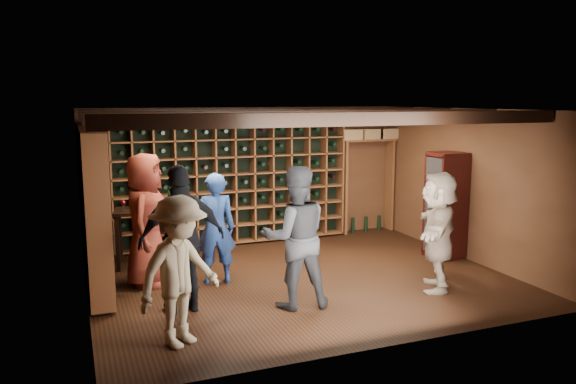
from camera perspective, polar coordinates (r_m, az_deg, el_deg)
name	(u,v)px	position (r m, az deg, el deg)	size (l,w,h in m)	color
ground	(301,278)	(8.48, 1.28, -8.77)	(6.00, 6.00, 0.00)	black
room_shell	(300,115)	(8.11, 1.21, 7.80)	(6.00, 6.00, 6.00)	#54311D
wine_rack_back	(225,183)	(10.21, -6.45, 0.93)	(4.65, 0.30, 2.20)	brown
wine_rack_left	(94,206)	(8.40, -19.10, -1.37)	(0.30, 2.65, 2.20)	brown
crate_shelf	(368,154)	(11.26, 8.13, 3.83)	(1.20, 0.32, 2.07)	brown
display_cabinet	(446,207)	(9.77, 15.71, -1.51)	(0.55, 0.50, 1.75)	black
man_blue_shirt	(215,228)	(8.17, -7.40, -3.67)	(0.59, 0.39, 1.62)	navy
man_grey_suit	(295,237)	(7.15, 0.75, -4.63)	(0.89, 0.69, 1.83)	black
guest_red_floral	(146,220)	(8.24, -14.25, -2.76)	(0.93, 0.61, 1.90)	maroon
guest_woman_black	(182,239)	(7.10, -10.69, -4.74)	(1.09, 0.45, 1.86)	black
guest_khaki	(179,272)	(6.17, -10.98, -7.94)	(1.07, 0.61, 1.65)	gray
guest_beige	(438,231)	(8.10, 15.01, -3.85)	(1.55, 0.49, 1.67)	gray
tasting_table	(154,216)	(9.21, -13.46, -2.36)	(1.30, 0.80, 1.20)	black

